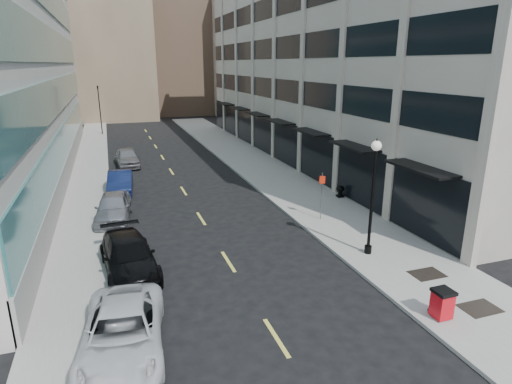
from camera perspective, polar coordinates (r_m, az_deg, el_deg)
ground at (r=13.58m, az=6.08°, el=-23.39°), size 160.00×160.00×0.00m
sidewalk_right at (r=32.88m, az=3.35°, el=1.49°), size 5.00×80.00×0.15m
sidewalk_left at (r=30.63m, az=-21.70°, el=-0.86°), size 3.00×80.00×0.15m
building_right at (r=42.21m, az=12.25°, el=16.79°), size 15.30×46.50×18.25m
skyline_tan_near at (r=77.50m, az=-19.67°, el=19.78°), size 14.00×18.00×28.00m
skyline_brown at (r=82.70m, az=-10.91°, el=22.26°), size 12.00×16.00×34.00m
skyline_tan_far at (r=87.85m, az=-26.26°, el=16.64°), size 12.00×14.00×22.00m
skyline_stone at (r=78.64m, az=-2.36°, el=17.71°), size 10.00×14.00×20.00m
grate_mid at (r=18.13m, az=27.66°, el=-13.57°), size 1.40×1.00×0.01m
grate_far at (r=19.86m, az=21.84°, el=-10.11°), size 1.40×1.00×0.01m
road_centerline at (r=28.11m, az=-8.60°, el=-1.50°), size 0.15×68.20×0.01m
traffic_signal at (r=57.40m, az=-20.35°, el=12.78°), size 0.66×0.66×6.98m
car_white_van at (r=14.54m, az=-17.35°, el=-17.43°), size 3.05×5.58×1.48m
car_black_pickup at (r=19.46m, az=-16.62°, el=-8.19°), size 2.61×5.36×1.50m
car_silver_sedan at (r=25.89m, az=-18.47°, el=-1.95°), size 2.39×4.88×1.60m
car_blue_sedan at (r=31.35m, az=-17.65°, el=1.25°), size 1.93×4.71×1.52m
car_grey_sedan at (r=39.38m, az=-16.78°, el=4.45°), size 2.11×4.76×1.59m
trash_bin at (r=16.71m, az=23.57°, el=-13.39°), size 0.66×0.75×1.08m
lamppost at (r=19.96m, az=15.34°, el=0.57°), size 0.46×0.46×5.48m
sign_post at (r=24.34m, az=8.76°, el=0.25°), size 0.31×0.15×2.75m
urn_planter at (r=29.06m, az=11.16°, el=0.25°), size 0.55×0.55×0.77m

